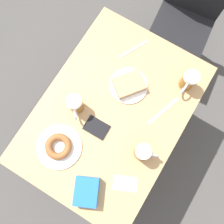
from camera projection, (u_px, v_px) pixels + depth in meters
The scene contains 13 objects.
ground_plane at pixel (112, 132), 2.08m from camera, with size 8.00×8.00×0.00m, color #474442.
table at pixel (112, 115), 1.41m from camera, with size 0.75×1.05×0.75m.
chair at pixel (190, 10), 1.69m from camera, with size 0.44×0.44×0.94m.
plate_with_cake at pixel (129, 85), 1.35m from camera, with size 0.21×0.21×0.05m.
plate_with_donut at pixel (59, 147), 1.28m from camera, with size 0.24×0.24×0.05m.
beer_mug_left at pixel (188, 81), 1.31m from camera, with size 0.08×0.12×0.13m.
beer_mug_center at pixel (75, 105), 1.28m from camera, with size 0.09×0.11×0.13m.
beer_mug_right at pixel (143, 152), 1.23m from camera, with size 0.12×0.08×0.13m.
napkin_folded at pixel (125, 184), 1.26m from camera, with size 0.14×0.11×0.00m.
fork at pixel (133, 49), 1.42m from camera, with size 0.10×0.17×0.00m.
knife at pixel (163, 111), 1.34m from camera, with size 0.08×0.21×0.00m.
passport_near_edge at pixel (97, 127), 1.32m from camera, with size 0.13×0.09×0.01m.
blue_pouch at pixel (86, 191), 1.22m from camera, with size 0.16×0.17×0.07m.
Camera 1 is at (0.15, -0.24, 2.07)m, focal length 40.00 mm.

